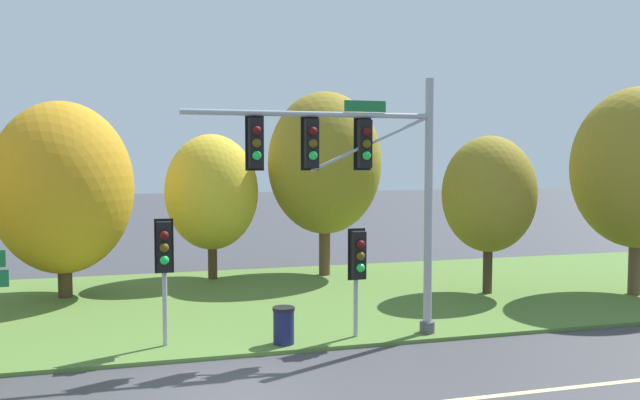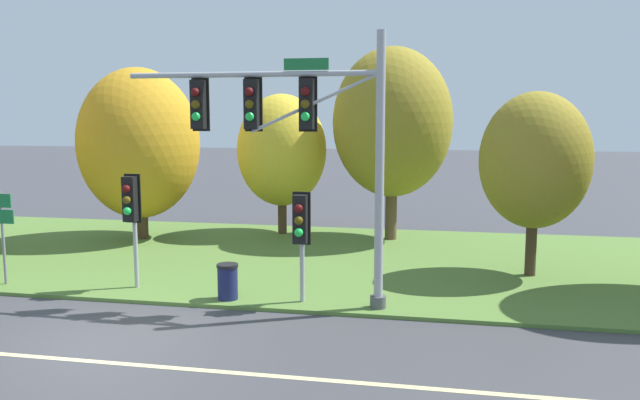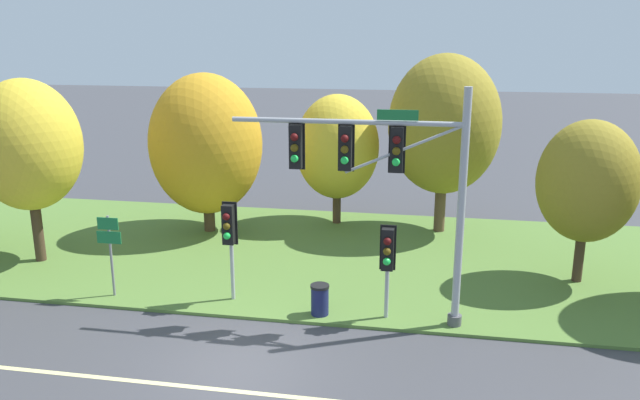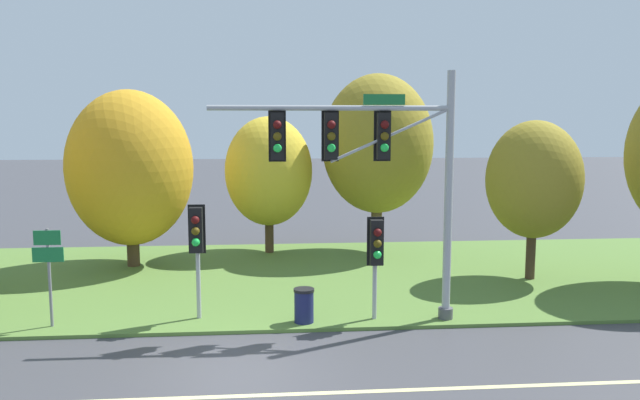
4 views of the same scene
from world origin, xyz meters
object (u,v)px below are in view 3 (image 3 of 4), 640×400
(route_sign_post, at_px, (110,244))
(tree_behind_signpost, at_px, (206,144))
(tree_left_of_mast, at_px, (27,146))
(traffic_signal_mast, at_px, (388,173))
(tree_right_far, at_px, (588,182))
(pedestrian_signal_further_along, at_px, (229,230))
(tree_tall_centre, at_px, (444,125))
(trash_bin, at_px, (320,299))
(tree_mid_verge, at_px, (337,147))
(pedestrian_signal_near_kerb, at_px, (387,254))

(route_sign_post, xyz_separation_m, tree_behind_signpost, (0.67, 6.98, 1.94))
(tree_left_of_mast, distance_m, tree_behind_signpost, 6.66)
(traffic_signal_mast, height_order, tree_right_far, traffic_signal_mast)
(pedestrian_signal_further_along, bearing_deg, traffic_signal_mast, -5.42)
(tree_tall_centre, distance_m, trash_bin, 10.34)
(tree_right_far, relative_size, trash_bin, 5.85)
(traffic_signal_mast, relative_size, tree_mid_verge, 1.20)
(tree_left_of_mast, height_order, trash_bin, tree_left_of_mast)
(tree_behind_signpost, bearing_deg, tree_right_far, -12.52)
(traffic_signal_mast, relative_size, tree_right_far, 1.24)
(tree_left_of_mast, height_order, tree_mid_verge, tree_left_of_mast)
(traffic_signal_mast, bearing_deg, tree_behind_signpost, 137.71)
(route_sign_post, bearing_deg, traffic_signal_mast, -1.41)
(trash_bin, bearing_deg, tree_mid_verge, 95.57)
(tree_left_of_mast, bearing_deg, route_sign_post, -30.56)
(tree_mid_verge, xyz_separation_m, tree_tall_centre, (4.42, -0.38, 1.11))
(tree_right_far, bearing_deg, route_sign_post, -165.32)
(pedestrian_signal_near_kerb, relative_size, tree_tall_centre, 0.39)
(route_sign_post, height_order, tree_behind_signpost, tree_behind_signpost)
(tree_behind_signpost, xyz_separation_m, tree_right_far, (14.06, -3.12, -0.25))
(pedestrian_signal_further_along, relative_size, trash_bin, 3.41)
(pedestrian_signal_further_along, bearing_deg, trash_bin, -8.87)
(traffic_signal_mast, distance_m, tree_right_far, 7.44)
(route_sign_post, height_order, tree_tall_centre, tree_tall_centre)
(traffic_signal_mast, xyz_separation_m, tree_behind_signpost, (-7.91, 7.19, -0.70))
(pedestrian_signal_further_along, bearing_deg, tree_right_far, 18.32)
(traffic_signal_mast, height_order, tree_behind_signpost, traffic_signal_mast)
(tree_right_far, bearing_deg, tree_tall_centre, 133.39)
(pedestrian_signal_near_kerb, distance_m, route_sign_post, 8.63)
(tree_right_far, distance_m, trash_bin, 9.49)
(tree_behind_signpost, bearing_deg, tree_left_of_mast, -137.31)
(tree_mid_verge, height_order, tree_tall_centre, tree_tall_centre)
(tree_right_far, bearing_deg, traffic_signal_mast, -146.53)
(tree_tall_centre, bearing_deg, tree_behind_signpost, -170.04)
(tree_left_of_mast, distance_m, tree_tall_centre, 15.67)
(tree_mid_verge, bearing_deg, pedestrian_signal_near_kerb, -72.89)
(tree_mid_verge, xyz_separation_m, tree_right_far, (8.96, -5.18, 0.06))
(route_sign_post, distance_m, tree_behind_signpost, 7.28)
(pedestrian_signal_further_along, relative_size, route_sign_post, 1.20)
(tree_tall_centre, bearing_deg, route_sign_post, -139.68)
(tree_behind_signpost, distance_m, trash_bin, 9.90)
(traffic_signal_mast, xyz_separation_m, trash_bin, (-1.90, 0.00, -3.91))
(traffic_signal_mast, relative_size, trash_bin, 7.23)
(tree_left_of_mast, distance_m, trash_bin, 11.83)
(tree_tall_centre, height_order, trash_bin, tree_tall_centre)
(traffic_signal_mast, distance_m, pedestrian_signal_near_kerb, 2.35)
(pedestrian_signal_further_along, distance_m, trash_bin, 3.43)
(pedestrian_signal_further_along, height_order, tree_left_of_mast, tree_left_of_mast)
(traffic_signal_mast, height_order, tree_tall_centre, tree_tall_centre)
(traffic_signal_mast, bearing_deg, trash_bin, 179.85)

